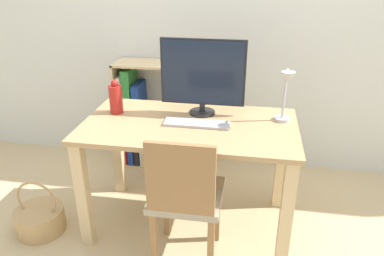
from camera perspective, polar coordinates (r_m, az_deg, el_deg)
The scene contains 10 objects.
ground_plane at distance 2.68m, azimuth -0.37°, elevation -14.05°, with size 10.00×10.00×0.00m, color #CCB284.
wall_back at distance 3.05m, azimuth 2.76°, elevation 17.46°, with size 8.00×0.05×2.60m.
desk at distance 2.35m, azimuth -0.41°, elevation -2.39°, with size 1.31×0.72×0.74m.
monitor at distance 2.36m, azimuth 1.64°, elevation 8.15°, with size 0.54×0.17×0.49m.
keyboard at distance 2.27m, azimuth 0.75°, elevation 0.67°, with size 0.40×0.12×0.02m.
vase at distance 2.48m, azimuth -11.54°, elevation 4.47°, with size 0.09×0.09×0.22m.
desk_lamp at distance 2.28m, azimuth 14.09°, elevation 5.35°, with size 0.10×0.19×0.34m.
chair at distance 2.10m, azimuth -1.09°, elevation -10.29°, with size 0.40×0.40×0.86m.
bookshelf at distance 3.21m, azimuth -7.17°, elevation 1.48°, with size 0.71×0.28×0.91m.
basket at distance 2.75m, azimuth -22.15°, elevation -12.64°, with size 0.32×0.32×0.38m.
Camera 1 is at (0.37, -2.07, 1.67)m, focal length 35.00 mm.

